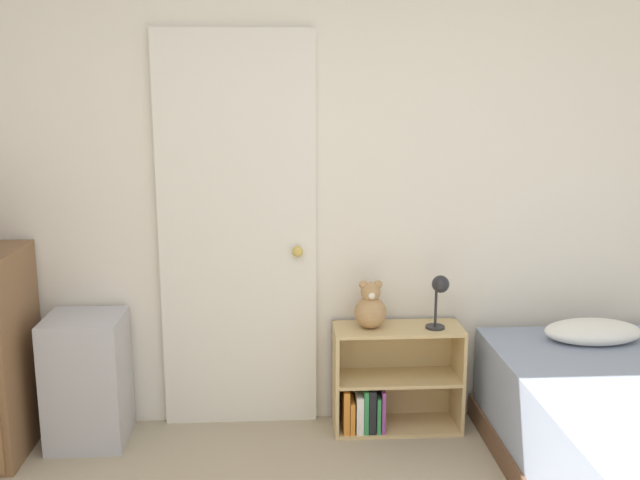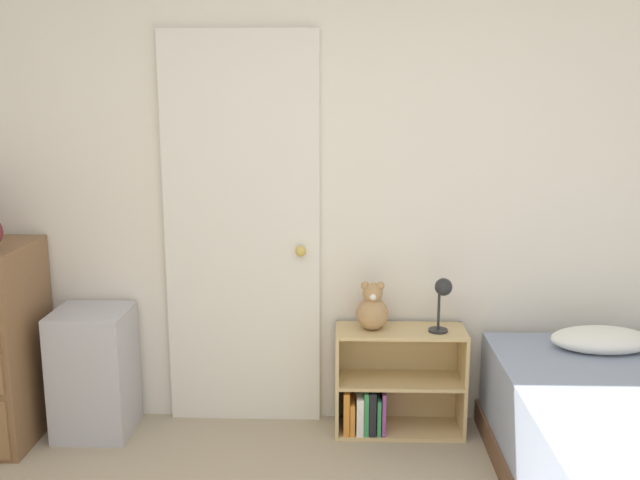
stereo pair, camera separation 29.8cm
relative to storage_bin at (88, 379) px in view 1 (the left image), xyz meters
The scene contains 6 objects.
wall_back 1.46m from the storage_bin, 12.10° to the left, with size 10.00×0.06×2.55m.
door_closed 1.05m from the storage_bin, 13.37° to the left, with size 0.81×0.09×2.07m.
storage_bin is the anchor object (origin of this frame).
bookshelf 1.54m from the storage_bin, ahead, with size 0.67×0.27×0.56m.
teddy_bear 1.48m from the storage_bin, ahead, with size 0.17×0.17×0.25m.
desk_lamp 1.84m from the storage_bin, ahead, with size 0.11×0.11×0.28m.
Camera 1 is at (-0.12, -1.37, 1.76)m, focal length 40.00 mm.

